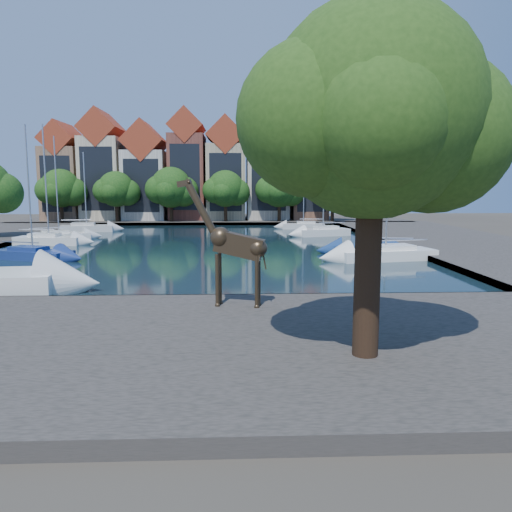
{
  "coord_description": "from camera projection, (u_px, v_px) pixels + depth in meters",
  "views": [
    {
      "loc": [
        3.49,
        -23.84,
        5.73
      ],
      "look_at": [
        4.48,
        0.45,
        2.3
      ],
      "focal_mm": 35.0,
      "sensor_mm": 36.0,
      "label": 1
    }
  ],
  "objects": [
    {
      "name": "sailboat_left_d",
      "position": [
        59.0,
        235.0,
        52.14
      ],
      "size": [
        6.42,
        4.47,
        10.68
      ],
      "color": "white",
      "rests_on": "water_basin"
    },
    {
      "name": "near_quay",
      "position": [
        136.0,
        345.0,
        17.28
      ],
      "size": [
        50.0,
        14.0,
        0.5
      ],
      "primitive_type": "cube",
      "color": "#45403B",
      "rests_on": "ground"
    },
    {
      "name": "sailboat_left_e",
      "position": [
        87.0,
        227.0,
        61.81
      ],
      "size": [
        6.56,
        3.22,
        9.72
      ],
      "color": "beige",
      "rests_on": "water_basin"
    },
    {
      "name": "sailboat_right_c",
      "position": [
        323.0,
        230.0,
        56.69
      ],
      "size": [
        6.36,
        3.84,
        11.64
      ],
      "color": "silver",
      "rests_on": "water_basin"
    },
    {
      "name": "sailboat_left_c",
      "position": [
        49.0,
        238.0,
        48.09
      ],
      "size": [
        6.31,
        2.58,
        11.39
      ],
      "color": "silver",
      "rests_on": "water_basin"
    },
    {
      "name": "far_tree_far_east",
      "position": [
        334.0,
        190.0,
        74.22
      ],
      "size": [
        6.76,
        5.2,
        7.36
      ],
      "color": "#332114",
      "rests_on": "far_quay"
    },
    {
      "name": "far_quay",
      "position": [
        214.0,
        220.0,
        79.61
      ],
      "size": [
        60.0,
        16.0,
        0.5
      ],
      "primitive_type": "cube",
      "color": "#45403B",
      "rests_on": "ground"
    },
    {
      "name": "townhouse_west_mid",
      "position": [
        104.0,
        170.0,
        77.8
      ],
      "size": [
        5.94,
        9.18,
        16.79
      ],
      "color": "beige",
      "rests_on": "far_quay"
    },
    {
      "name": "plane_tree",
      "position": [
        376.0,
        119.0,
        14.57
      ],
      "size": [
        8.32,
        6.4,
        10.62
      ],
      "color": "#332114",
      "rests_on": "near_quay"
    },
    {
      "name": "townhouse_west_inner",
      "position": [
        146.0,
        175.0,
        78.18
      ],
      "size": [
        6.43,
        9.18,
        15.15
      ],
      "color": "beige",
      "rests_on": "far_quay"
    },
    {
      "name": "ground",
      "position": [
        164.0,
        305.0,
        24.24
      ],
      "size": [
        160.0,
        160.0,
        0.0
      ],
      "primitive_type": "plane",
      "color": "#38332B",
      "rests_on": "ground"
    },
    {
      "name": "far_tree_east",
      "position": [
        280.0,
        189.0,
        73.88
      ],
      "size": [
        7.54,
        5.8,
        7.84
      ],
      "color": "#332114",
      "rests_on": "far_quay"
    },
    {
      "name": "townhouse_east_mid",
      "position": [
        267.0,
        171.0,
        78.85
      ],
      "size": [
        6.43,
        9.18,
        16.65
      ],
      "color": "#BEB4A2",
      "rests_on": "far_quay"
    },
    {
      "name": "right_quay",
      "position": [
        455.0,
        242.0,
        48.96
      ],
      "size": [
        14.0,
        52.0,
        0.5
      ],
      "primitive_type": "cube",
      "color": "#45403B",
      "rests_on": "ground"
    },
    {
      "name": "giraffe_statue",
      "position": [
        232.0,
        244.0,
        21.6
      ],
      "size": [
        3.84,
        1.17,
        5.51
      ],
      "color": "#3A2D1D",
      "rests_on": "near_quay"
    },
    {
      "name": "sailboat_right_a",
      "position": [
        386.0,
        252.0,
        38.32
      ],
      "size": [
        7.86,
        3.95,
        10.53
      ],
      "color": "white",
      "rests_on": "water_basin"
    },
    {
      "name": "far_tree_mid_east",
      "position": [
        226.0,
        190.0,
        73.57
      ],
      "size": [
        7.02,
        5.4,
        7.52
      ],
      "color": "#332114",
      "rests_on": "far_quay"
    },
    {
      "name": "townhouse_east_inner",
      "position": [
        226.0,
        173.0,
        78.64
      ],
      "size": [
        5.94,
        9.18,
        15.79
      ],
      "color": "tan",
      "rests_on": "far_quay"
    },
    {
      "name": "far_tree_mid_west",
      "position": [
        172.0,
        189.0,
        73.22
      ],
      "size": [
        7.8,
        6.0,
        8.0
      ],
      "color": "#332114",
      "rests_on": "far_quay"
    },
    {
      "name": "townhouse_center",
      "position": [
        188.0,
        169.0,
        78.3
      ],
      "size": [
        5.44,
        9.18,
        16.93
      ],
      "color": "brown",
      "rests_on": "far_quay"
    },
    {
      "name": "sailboat_right_d",
      "position": [
        303.0,
        225.0,
        65.9
      ],
      "size": [
        5.6,
        2.23,
        8.81
      ],
      "color": "beige",
      "rests_on": "water_basin"
    },
    {
      "name": "sailboat_left_b",
      "position": [
        33.0,
        252.0,
        38.57
      ],
      "size": [
        6.61,
        4.22,
        10.21
      ],
      "color": "navy",
      "rests_on": "water_basin"
    },
    {
      "name": "far_tree_west",
      "position": [
        117.0,
        190.0,
        72.93
      ],
      "size": [
        6.76,
        5.2,
        7.36
      ],
      "color": "#332114",
      "rests_on": "far_quay"
    },
    {
      "name": "far_tree_far_west",
      "position": [
        61.0,
        190.0,
        72.59
      ],
      "size": [
        7.28,
        5.6,
        7.68
      ],
      "color": "#332114",
      "rests_on": "far_quay"
    },
    {
      "name": "townhouse_east_end",
      "position": [
        308.0,
        177.0,
        79.25
      ],
      "size": [
        5.44,
        9.18,
        14.43
      ],
      "color": "brown",
      "rests_on": "far_quay"
    },
    {
      "name": "water_basin",
      "position": [
        200.0,
        245.0,
        47.98
      ],
      "size": [
        38.0,
        50.0,
        0.08
      ],
      "primitive_type": "cube",
      "color": "black",
      "rests_on": "ground"
    },
    {
      "name": "sailboat_right_b",
      "position": [
        374.0,
        247.0,
        41.44
      ],
      "size": [
        6.91,
        3.23,
        12.29
      ],
      "color": "navy",
      "rests_on": "water_basin"
    },
    {
      "name": "townhouse_west_end",
      "position": [
        66.0,
        175.0,
        77.68
      ],
      "size": [
        5.44,
        9.18,
        14.93
      ],
      "color": "#89654B",
      "rests_on": "far_quay"
    }
  ]
}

